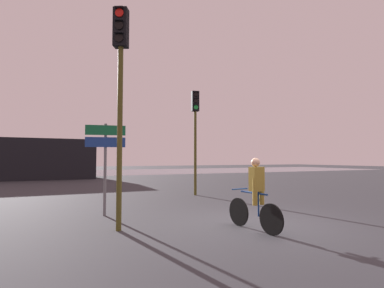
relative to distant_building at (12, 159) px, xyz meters
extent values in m
plane|color=#333338|center=(7.48, -20.68, -1.57)|extent=(120.00, 120.00, 0.00)
cube|color=slate|center=(7.48, 10.00, -1.57)|extent=(80.00, 16.00, 0.01)
cube|color=black|center=(0.00, 0.00, 0.00)|extent=(11.94, 4.00, 3.14)
cylinder|color=#4C4719|center=(4.24, -19.88, 0.51)|extent=(0.12, 0.12, 4.16)
cube|color=black|center=(4.24, -19.88, 3.04)|extent=(0.40, 0.36, 0.90)
cylinder|color=red|center=(4.18, -20.00, 3.33)|extent=(0.18, 0.12, 0.19)
cube|color=black|center=(4.17, -20.02, 3.44)|extent=(0.22, 0.20, 0.02)
cylinder|color=black|center=(4.18, -20.00, 3.04)|extent=(0.18, 0.12, 0.19)
cube|color=black|center=(4.17, -20.02, 3.15)|extent=(0.22, 0.20, 0.02)
cylinder|color=black|center=(4.18, -20.00, 2.75)|extent=(0.18, 0.12, 0.19)
cube|color=black|center=(4.17, -20.02, 2.86)|extent=(0.22, 0.20, 0.02)
cylinder|color=#4C4719|center=(8.60, -14.70, 0.29)|extent=(0.12, 0.12, 3.73)
cube|color=black|center=(8.60, -14.70, 2.61)|extent=(0.36, 0.30, 0.90)
cylinder|color=black|center=(8.57, -14.83, 2.90)|extent=(0.19, 0.07, 0.19)
cube|color=black|center=(8.57, -14.85, 3.01)|extent=(0.21, 0.15, 0.02)
cylinder|color=black|center=(8.57, -14.83, 2.61)|extent=(0.19, 0.07, 0.19)
cube|color=black|center=(8.57, -14.85, 2.72)|extent=(0.21, 0.15, 0.02)
cylinder|color=green|center=(8.57, -14.83, 2.32)|extent=(0.19, 0.07, 0.19)
cube|color=black|center=(8.57, -14.85, 2.43)|extent=(0.21, 0.15, 0.02)
cylinder|color=slate|center=(4.23, -17.94, -0.27)|extent=(0.08, 0.08, 2.60)
cube|color=#116038|center=(4.22, -17.99, 0.84)|extent=(1.09, 0.21, 0.28)
cube|color=navy|center=(4.22, -17.99, 0.50)|extent=(1.09, 0.21, 0.28)
cylinder|color=black|center=(6.95, -20.59, -1.24)|extent=(0.11, 0.66, 0.66)
cylinder|color=black|center=(7.06, -21.63, -1.24)|extent=(0.11, 0.66, 0.66)
cylinder|color=navy|center=(7.00, -21.11, -0.74)|extent=(0.13, 0.84, 0.04)
cylinder|color=navy|center=(7.02, -21.26, -0.96)|extent=(0.04, 0.04, 0.55)
cylinder|color=navy|center=(6.95, -20.64, -0.69)|extent=(0.46, 0.08, 0.03)
cylinder|color=olive|center=(7.12, -21.25, -0.69)|extent=(0.11, 0.11, 0.60)
cylinder|color=olive|center=(6.92, -21.27, -0.69)|extent=(0.11, 0.11, 0.60)
cube|color=olive|center=(7.02, -21.21, -0.42)|extent=(0.32, 0.23, 0.54)
sphere|color=tan|center=(7.01, -21.18, -0.05)|extent=(0.20, 0.20, 0.20)
camera|label=1|loc=(2.89, -26.68, 0.03)|focal=28.00mm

